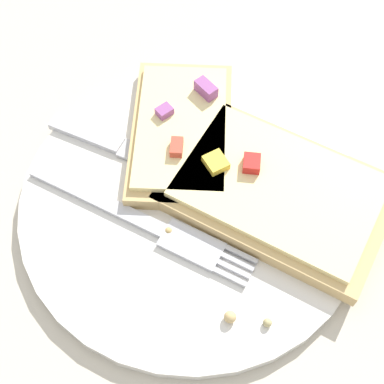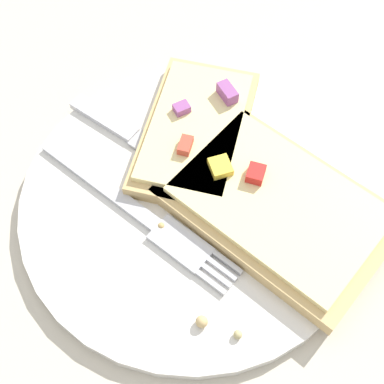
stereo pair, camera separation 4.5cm
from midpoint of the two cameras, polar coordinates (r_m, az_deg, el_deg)
ground_plane at (r=0.47m, az=2.74°, el=-1.59°), size 4.00×4.00×0.00m
plate at (r=0.46m, az=2.77°, el=-1.24°), size 0.30×0.30×0.01m
fork at (r=0.45m, az=-2.25°, el=-2.92°), size 0.21×0.08×0.01m
knife at (r=0.49m, az=-2.86°, el=5.27°), size 0.19×0.08×0.01m
pizza_slice_main at (r=0.45m, az=11.96°, el=-1.72°), size 0.21×0.16×0.03m
pizza_slice_corner at (r=0.49m, az=3.07°, el=6.42°), size 0.17×0.18×0.03m
crumb_scatter at (r=0.43m, az=4.07°, el=-8.12°), size 0.11×0.06×0.01m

